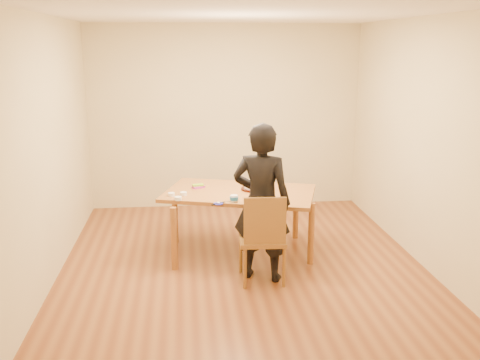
{
  "coord_description": "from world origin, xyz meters",
  "views": [
    {
      "loc": [
        -0.62,
        -5.64,
        2.4
      ],
      "look_at": [
        0.01,
        0.22,
        0.9
      ],
      "focal_mm": 40.0,
      "sensor_mm": 36.0,
      "label": 1
    }
  ],
  "objects": [
    {
      "name": "frosting_tub",
      "position": [
        -0.1,
        -0.13,
        0.79
      ],
      "size": [
        0.08,
        0.08,
        0.07
      ],
      "primitive_type": "cylinder",
      "color": "white",
      "rests_on": "dining_table"
    },
    {
      "name": "frosting_dome",
      "position": [
        0.17,
        0.33,
        0.85
      ],
      "size": [
        0.21,
        0.21,
        0.03
      ],
      "primitive_type": "ellipsoid",
      "color": "white",
      "rests_on": "cake"
    },
    {
      "name": "ramekin_green",
      "position": [
        -0.7,
        -0.01,
        0.77
      ],
      "size": [
        0.08,
        0.08,
        0.04
      ],
      "primitive_type": "cylinder",
      "color": "white",
      "rests_on": "dining_table"
    },
    {
      "name": "ramekin_multi",
      "position": [
        -0.77,
        0.17,
        0.77
      ],
      "size": [
        0.08,
        0.08,
        0.04
      ],
      "primitive_type": "cylinder",
      "color": "white",
      "rests_on": "dining_table"
    },
    {
      "name": "frosting_lid",
      "position": [
        -0.27,
        -0.2,
        0.76
      ],
      "size": [
        0.1,
        0.1,
        0.01
      ],
      "primitive_type": "cylinder",
      "color": "#1A1DAB",
      "rests_on": "dining_table"
    },
    {
      "name": "cake",
      "position": [
        0.17,
        0.33,
        0.81
      ],
      "size": [
        0.21,
        0.21,
        0.07
      ],
      "primitive_type": "cylinder",
      "color": "white",
      "rests_on": "cake_plate"
    },
    {
      "name": "dining_table",
      "position": [
        0.01,
        0.27,
        0.73
      ],
      "size": [
        1.91,
        1.46,
        0.04
      ],
      "primitive_type": "cube",
      "rotation": [
        0.0,
        0.0,
        -0.3
      ],
      "color": "brown",
      "rests_on": "floor"
    },
    {
      "name": "frosting_dollop",
      "position": [
        -0.27,
        -0.2,
        0.77
      ],
      "size": [
        0.04,
        0.04,
        0.02
      ],
      "primitive_type": "ellipsoid",
      "color": "white",
      "rests_on": "frosting_lid"
    },
    {
      "name": "room_shell",
      "position": [
        0.0,
        0.34,
        1.35
      ],
      "size": [
        4.0,
        4.5,
        2.7
      ],
      "color": "brown",
      "rests_on": "ground"
    },
    {
      "name": "person",
      "position": [
        0.16,
        -0.46,
        0.83
      ],
      "size": [
        0.71,
        0.59,
        1.65
      ],
      "primitive_type": "imported",
      "rotation": [
        0.0,
        0.0,
        2.77
      ],
      "color": "black",
      "rests_on": "floor"
    },
    {
      "name": "ramekin_yellow",
      "position": [
        -0.64,
        0.18,
        0.77
      ],
      "size": [
        0.08,
        0.08,
        0.04
      ],
      "primitive_type": "cylinder",
      "color": "white",
      "rests_on": "dining_table"
    },
    {
      "name": "candy_box_green",
      "position": [
        -0.47,
        0.49,
        0.78
      ],
      "size": [
        0.15,
        0.1,
        0.02
      ],
      "primitive_type": "cube",
      "rotation": [
        0.0,
        0.0,
        0.26
      ],
      "color": "green",
      "rests_on": "candy_box_pink"
    },
    {
      "name": "candy_box_pink",
      "position": [
        -0.46,
        0.48,
        0.76
      ],
      "size": [
        0.16,
        0.13,
        0.02
      ],
      "primitive_type": "cube",
      "rotation": [
        0.0,
        0.0,
        0.48
      ],
      "color": "#E937AC",
      "rests_on": "dining_table"
    },
    {
      "name": "dining_chair",
      "position": [
        0.16,
        -0.5,
        0.45
      ],
      "size": [
        0.49,
        0.49,
        0.04
      ],
      "primitive_type": "cube",
      "rotation": [
        0.0,
        0.0,
        -0.06
      ],
      "color": "brown",
      "rests_on": "floor"
    },
    {
      "name": "spatula",
      "position": [
        -0.27,
        -0.19,
        0.76
      ],
      "size": [
        0.15,
        0.11,
        0.01
      ],
      "primitive_type": "cube",
      "rotation": [
        0.0,
        0.0,
        0.59
      ],
      "color": "black",
      "rests_on": "dining_table"
    },
    {
      "name": "cake_plate",
      "position": [
        0.17,
        0.33,
        0.76
      ],
      "size": [
        0.28,
        0.28,
        0.02
      ],
      "primitive_type": "cylinder",
      "color": "red",
      "rests_on": "dining_table"
    }
  ]
}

